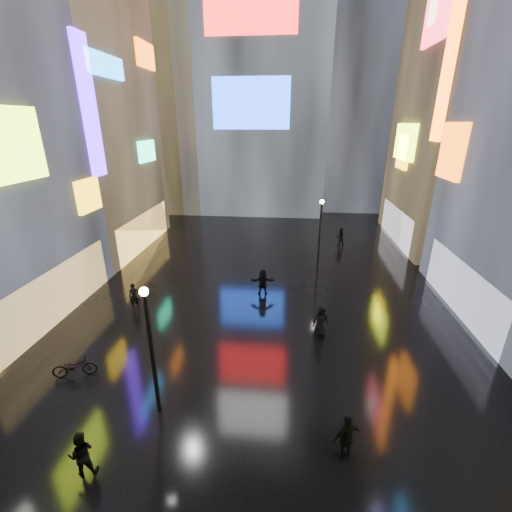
# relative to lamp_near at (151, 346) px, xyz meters

# --- Properties ---
(ground) EXTENTS (140.00, 140.00, 0.00)m
(ground) POSITION_rel_lamp_near_xyz_m (3.31, 11.66, -2.94)
(ground) COLOR black
(ground) RESTS_ON ground
(building_left_far) EXTENTS (10.28, 12.00, 22.00)m
(building_left_far) POSITION_rel_lamp_near_xyz_m (-12.67, 17.66, 8.04)
(building_left_far) COLOR black
(building_left_far) RESTS_ON ground
(building_right_far) EXTENTS (10.28, 12.00, 28.00)m
(building_right_far) POSITION_rel_lamp_near_xyz_m (19.29, 21.66, 11.03)
(building_right_far) COLOR black
(building_right_far) RESTS_ON ground
(tower_main) EXTENTS (16.00, 14.20, 42.00)m
(tower_main) POSITION_rel_lamp_near_xyz_m (0.31, 35.63, 18.06)
(tower_main) COLOR black
(tower_main) RESTS_ON ground
(tower_flank_right) EXTENTS (12.00, 12.00, 34.00)m
(tower_flank_right) POSITION_rel_lamp_near_xyz_m (12.31, 37.66, 14.06)
(tower_flank_right) COLOR black
(tower_flank_right) RESTS_ON ground
(tower_flank_left) EXTENTS (10.00, 10.00, 26.00)m
(tower_flank_left) POSITION_rel_lamp_near_xyz_m (-10.69, 33.66, 10.06)
(tower_flank_left) COLOR black
(tower_flank_left) RESTS_ON ground
(lamp_near) EXTENTS (0.30, 0.30, 5.20)m
(lamp_near) POSITION_rel_lamp_near_xyz_m (0.00, 0.00, 0.00)
(lamp_near) COLOR black
(lamp_near) RESTS_ON ground
(lamp_far) EXTENTS (0.30, 0.30, 5.20)m
(lamp_far) POSITION_rel_lamp_near_xyz_m (6.86, 14.26, 0.00)
(lamp_far) COLOR black
(lamp_far) RESTS_ON ground
(pedestrian_1) EXTENTS (0.94, 0.85, 1.57)m
(pedestrian_1) POSITION_rel_lamp_near_xyz_m (-1.41, -2.61, -2.16)
(pedestrian_1) COLOR black
(pedestrian_1) RESTS_ON ground
(pedestrian_3) EXTENTS (1.09, 0.82, 1.72)m
(pedestrian_3) POSITION_rel_lamp_near_xyz_m (6.70, -1.27, -2.09)
(pedestrian_3) COLOR black
(pedestrian_3) RESTS_ON ground
(pedestrian_4) EXTENTS (0.89, 0.65, 1.67)m
(pedestrian_4) POSITION_rel_lamp_near_xyz_m (6.41, 5.64, -2.11)
(pedestrian_4) COLOR black
(pedestrian_4) RESTS_ON ground
(pedestrian_5) EXTENTS (1.59, 0.64, 1.67)m
(pedestrian_5) POSITION_rel_lamp_near_xyz_m (3.12, 9.81, -2.11)
(pedestrian_5) COLOR black
(pedestrian_5) RESTS_ON ground
(pedestrian_6) EXTENTS (0.66, 0.52, 1.59)m
(pedestrian_6) POSITION_rel_lamp_near_xyz_m (-4.15, 7.25, -2.15)
(pedestrian_6) COLOR black
(pedestrian_6) RESTS_ON ground
(pedestrian_7) EXTENTS (0.88, 0.75, 1.61)m
(pedestrian_7) POSITION_rel_lamp_near_xyz_m (9.14, 19.56, -2.14)
(pedestrian_7) COLOR black
(pedestrian_7) RESTS_ON ground
(umbrella_2) EXTENTS (1.27, 1.27, 0.82)m
(umbrella_2) POSITION_rel_lamp_near_xyz_m (6.41, 5.64, -0.86)
(umbrella_2) COLOR black
(umbrella_2) RESTS_ON pedestrian_4
(bicycle) EXTENTS (1.90, 1.13, 0.94)m
(bicycle) POSITION_rel_lamp_near_xyz_m (-4.27, 1.50, -2.47)
(bicycle) COLOR black
(bicycle) RESTS_ON ground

